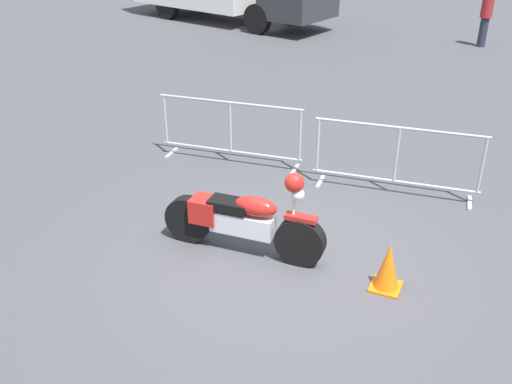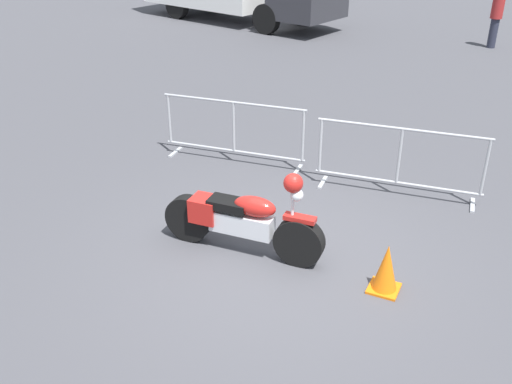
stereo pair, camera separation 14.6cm
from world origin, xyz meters
name	(u,v)px [view 2 (the right image)]	position (x,y,z in m)	size (l,w,h in m)	color
ground_plane	(279,261)	(0.00, 0.00, 0.00)	(120.00, 120.00, 0.00)	#424247
motorcycle	(242,219)	(-0.51, 0.00, 0.46)	(2.12, 0.35, 1.19)	black
crowd_barrier_near	(234,131)	(-1.88, 2.38, 0.56)	(2.46, 0.68, 1.07)	#9EA0A5
crowd_barrier_far	(399,160)	(0.86, 2.38, 0.56)	(2.46, 0.68, 1.07)	#9EA0A5
pedestrian	(496,16)	(1.15, 13.09, 0.92)	(0.36, 0.36, 1.69)	#262838
traffic_cone	(386,269)	(1.31, -0.01, 0.29)	(0.34, 0.34, 0.59)	orange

